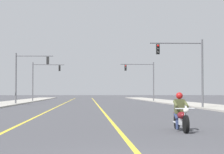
{
  "coord_description": "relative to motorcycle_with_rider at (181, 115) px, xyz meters",
  "views": [
    {
      "loc": [
        -0.99,
        -7.37,
        1.46
      ],
      "look_at": [
        1.01,
        24.52,
        2.71
      ],
      "focal_mm": 63.13,
      "sensor_mm": 36.0,
      "label": 1
    }
  ],
  "objects": [
    {
      "name": "lane_stripe_center",
      "position": [
        -2.32,
        37.67,
        -0.58
      ],
      "size": [
        0.16,
        100.0,
        0.01
      ],
      "primitive_type": "cube",
      "color": "yellow",
      "rests_on": "ground"
    },
    {
      "name": "traffic_signal_mid_right",
      "position": [
        5.32,
        46.33,
        3.54
      ],
      "size": [
        5.28,
        0.37,
        6.2
      ],
      "color": "#56565B",
      "rests_on": "ground"
    },
    {
      "name": "lane_stripe_left",
      "position": [
        -6.57,
        37.67,
        -0.58
      ],
      "size": [
        0.16,
        100.0,
        0.01
      ],
      "primitive_type": "cube",
      "color": "yellow",
      "rests_on": "ground"
    },
    {
      "name": "traffic_signal_near_right",
      "position": [
        5.37,
        19.77,
        3.51
      ],
      "size": [
        4.78,
        0.37,
        6.2
      ],
      "color": "#56565B",
      "rests_on": "ground"
    },
    {
      "name": "traffic_signal_near_left",
      "position": [
        -10.81,
        33.11,
        3.49
      ],
      "size": [
        4.57,
        0.38,
        6.2
      ],
      "color": "#56565B",
      "rests_on": "ground"
    },
    {
      "name": "sidewalk_kerb_left",
      "position": [
        -13.65,
        32.67,
        -0.52
      ],
      "size": [
        4.4,
        110.0,
        0.14
      ],
      "primitive_type": "cube",
      "color": "#ADA89E",
      "rests_on": "ground"
    },
    {
      "name": "sidewalk_kerb_right",
      "position": [
        8.59,
        32.67,
        -0.52
      ],
      "size": [
        4.4,
        110.0,
        0.14
      ],
      "primitive_type": "cube",
      "color": "#ADA89E",
      "rests_on": "ground"
    },
    {
      "name": "traffic_signal_mid_left",
      "position": [
        -10.68,
        47.91,
        3.52
      ],
      "size": [
        5.01,
        0.5,
        6.2
      ],
      "color": "#56565B",
      "rests_on": "ground"
    },
    {
      "name": "motorcycle_with_rider",
      "position": [
        0.0,
        0.0,
        0.0
      ],
      "size": [
        0.7,
        2.19,
        1.46
      ],
      "color": "black",
      "rests_on": "ground"
    }
  ]
}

